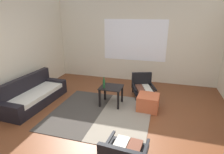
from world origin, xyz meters
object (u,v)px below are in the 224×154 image
object	(u,v)px
couch	(33,96)
glass_bottle	(104,83)
coffee_table	(111,91)
armchair_by_window	(143,86)
armchair_striped_foreground	(124,154)
ottoman_orange	(148,102)

from	to	relation	value
couch	glass_bottle	size ratio (longest dim) A/B	6.81
coffee_table	armchair_by_window	distance (m)	1.06
couch	armchair_striped_foreground	distance (m)	2.97
armchair_by_window	ottoman_orange	size ratio (longest dim) A/B	1.62
couch	armchair_by_window	distance (m)	2.89
ottoman_orange	armchair_striped_foreground	bearing A→B (deg)	-95.23
armchair_by_window	glass_bottle	size ratio (longest dim) A/B	2.90
armchair_by_window	ottoman_orange	distance (m)	0.84
coffee_table	armchair_striped_foreground	xyz separation A→B (m)	(0.74, -1.87, -0.13)
ottoman_orange	coffee_table	bearing A→B (deg)	-179.98
coffee_table	ottoman_orange	size ratio (longest dim) A/B	1.12
coffee_table	armchair_striped_foreground	world-z (taller)	armchair_striped_foreground
glass_bottle	couch	bearing A→B (deg)	-166.98
armchair_by_window	armchair_striped_foreground	distance (m)	2.67
armchair_by_window	armchair_striped_foreground	world-z (taller)	armchair_by_window
couch	armchair_striped_foreground	size ratio (longest dim) A/B	2.65
armchair_by_window	armchair_striped_foreground	bearing A→B (deg)	-88.74
ottoman_orange	glass_bottle	xyz separation A→B (m)	(-1.06, -0.10, 0.41)
coffee_table	couch	bearing A→B (deg)	-165.11
couch	coffee_table	bearing A→B (deg)	14.89
couch	ottoman_orange	distance (m)	2.85
couch	glass_bottle	bearing A→B (deg)	13.02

